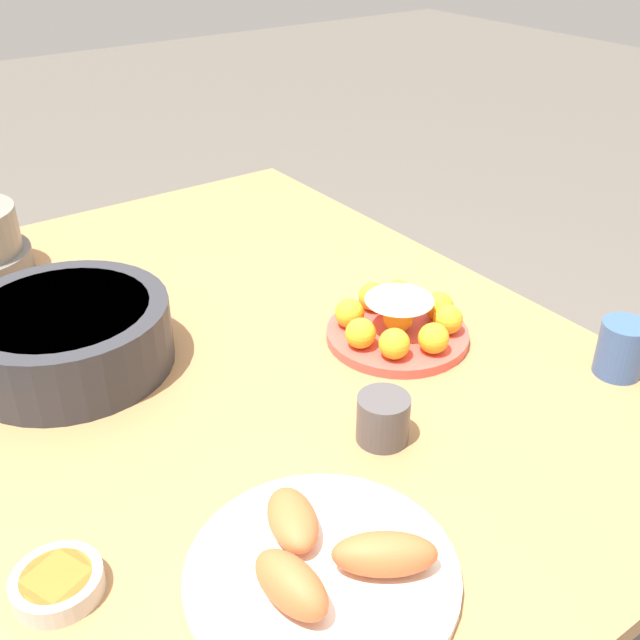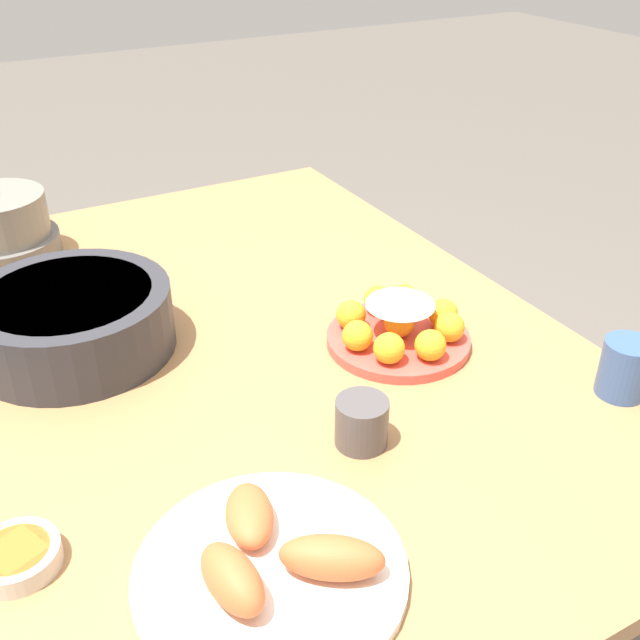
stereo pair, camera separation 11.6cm
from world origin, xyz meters
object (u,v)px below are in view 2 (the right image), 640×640
object	(u,v)px
cup_near	(625,368)
seafood_platter	(271,565)
cake_plate	(399,328)
sauce_bowl	(17,556)
dining_table	(246,384)
serving_bowl	(72,319)
cup_far	(362,422)

from	to	relation	value
cup_near	seafood_platter	bearing A→B (deg)	95.41
cake_plate	sauce_bowl	distance (m)	0.63
cup_near	sauce_bowl	bearing A→B (deg)	83.62
seafood_platter	cake_plate	bearing A→B (deg)	-49.80
dining_table	serving_bowl	size ratio (longest dim) A/B	4.38
dining_table	cake_plate	bearing A→B (deg)	-121.65
cake_plate	serving_bowl	xyz separation A→B (m)	(0.23, 0.45, 0.02)
seafood_platter	cup_near	distance (m)	0.58
serving_bowl	cup_far	xyz separation A→B (m)	(-0.41, -0.27, -0.02)
cake_plate	sauce_bowl	size ratio (longest dim) A/B	2.40
dining_table	cup_far	xyz separation A→B (m)	(-0.30, -0.03, 0.12)
dining_table	cup_far	size ratio (longest dim) A/B	19.27
cup_near	cup_far	distance (m)	0.39
serving_bowl	cup_near	bearing A→B (deg)	-127.04
cup_near	serving_bowl	bearing A→B (deg)	52.96
dining_table	cup_near	xyz separation A→B (m)	(-0.39, -0.41, 0.13)
dining_table	serving_bowl	xyz separation A→B (m)	(0.10, 0.24, 0.14)
cup_far	cake_plate	bearing A→B (deg)	-45.28
sauce_bowl	dining_table	bearing A→B (deg)	-52.73
dining_table	cake_plate	size ratio (longest dim) A/B	5.94
sauce_bowl	cup_far	bearing A→B (deg)	-90.63
sauce_bowl	cup_near	world-z (taller)	cup_near
seafood_platter	cup_near	size ratio (longest dim) A/B	3.44
cup_near	cake_plate	bearing A→B (deg)	37.94
cake_plate	serving_bowl	size ratio (longest dim) A/B	0.74
serving_bowl	seafood_platter	distance (m)	0.55
dining_table	serving_bowl	distance (m)	0.29
serving_bowl	cup_near	distance (m)	0.81
sauce_bowl	cup_near	bearing A→B (deg)	-96.38
cake_plate	seafood_platter	size ratio (longest dim) A/B	0.78
seafood_platter	cup_far	world-z (taller)	same
cake_plate	seafood_platter	distance (m)	0.49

